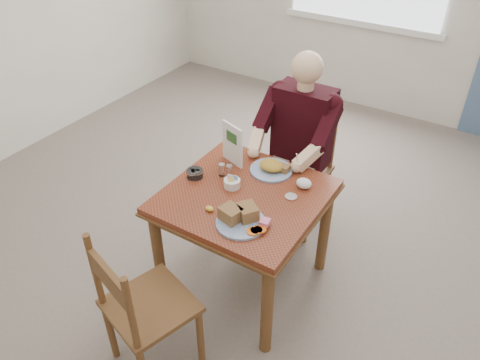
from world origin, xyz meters
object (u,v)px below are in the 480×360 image
Objects in this scene: table at (245,208)px; near_plate at (241,218)px; far_plate at (272,168)px; chair_far at (300,168)px; chair_near at (142,309)px; diner at (298,134)px.

table is 2.55× the size of near_plate.
far_plate is at bearing 85.05° from table.
far_plate is (0.03, 0.29, 0.14)m from table.
near_plate is 1.27× the size of far_plate.
far_plate is (-0.10, 0.53, -0.01)m from near_plate.
chair_far and chair_near have the same top height.
far_plate is at bearing 100.40° from near_plate.
chair_far is 3.35× the size of far_plate.
diner is (0.12, 1.53, 0.33)m from chair_near.
far_plate is (0.03, -0.41, -0.03)m from diner.
near_plate is 0.54m from far_plate.
far_plate is (0.03, -0.50, 0.30)m from chair_far.
chair_far is 0.34m from diner.
diner is 4.89× the size of far_plate.
chair_near is (-0.12, -1.62, 0.00)m from chair_far.
near_plate is (0.12, -0.94, -0.03)m from diner.
chair_far is at bearing 90.01° from diner.
far_plate reaches higher than table.
diner reaches higher than table.
diner is (0.00, -0.09, 0.33)m from chair_far.
diner is at bearing -89.99° from chair_far.
chair_near is 0.71m from near_plate.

